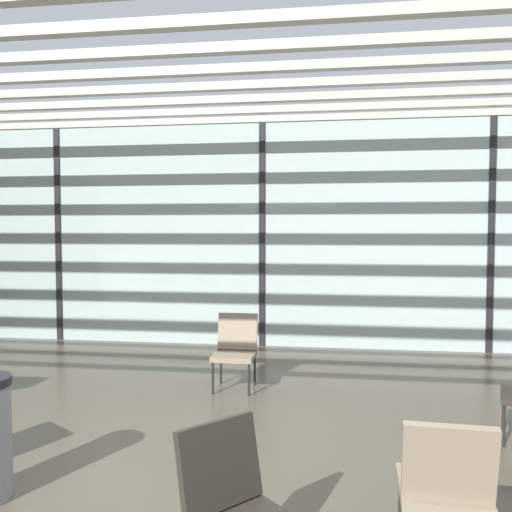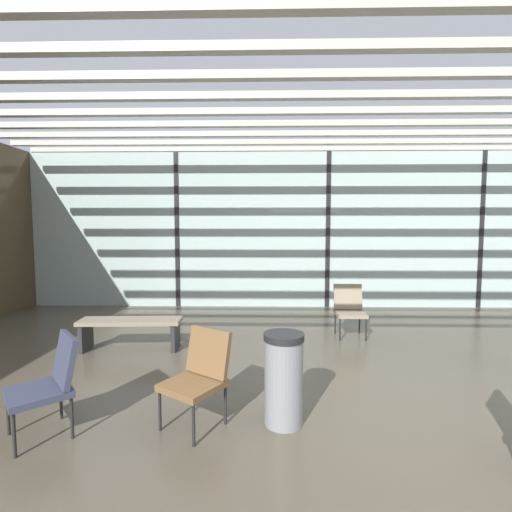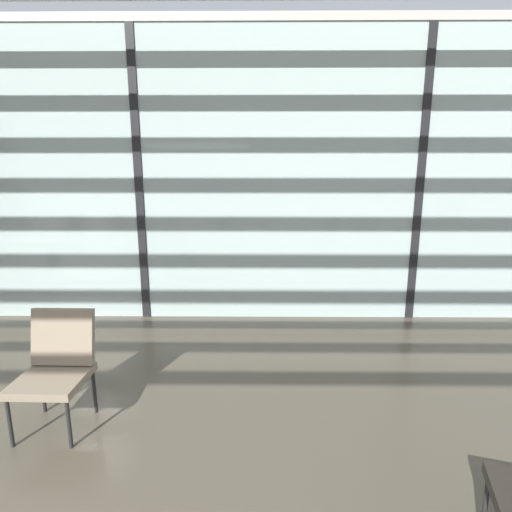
% 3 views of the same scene
% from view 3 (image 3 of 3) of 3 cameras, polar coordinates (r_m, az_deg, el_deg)
% --- Properties ---
extents(glass_curtain_wall, '(14.00, 0.08, 3.59)m').
position_cam_3_polar(glass_curtain_wall, '(5.28, -16.37, 10.42)').
color(glass_curtain_wall, '#A3B7B2').
rests_on(glass_curtain_wall, ground).
extents(window_mullion_1, '(0.10, 0.12, 3.59)m').
position_cam_3_polar(window_mullion_1, '(5.28, -16.37, 10.42)').
color(window_mullion_1, black).
rests_on(window_mullion_1, ground).
extents(window_mullion_2, '(0.10, 0.12, 3.59)m').
position_cam_3_polar(window_mullion_2, '(5.44, 22.34, 10.04)').
color(window_mullion_2, black).
rests_on(window_mullion_2, ground).
extents(parked_airplane, '(14.49, 4.49, 4.49)m').
position_cam_3_polar(parked_airplane, '(9.43, -14.32, 13.83)').
color(parked_airplane, silver).
rests_on(parked_airplane, ground).
extents(lounge_chair_2, '(0.49, 0.53, 0.87)m').
position_cam_3_polar(lounge_chair_2, '(3.45, -26.70, -13.54)').
color(lounge_chair_2, '#7F705B').
rests_on(lounge_chair_2, ground).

